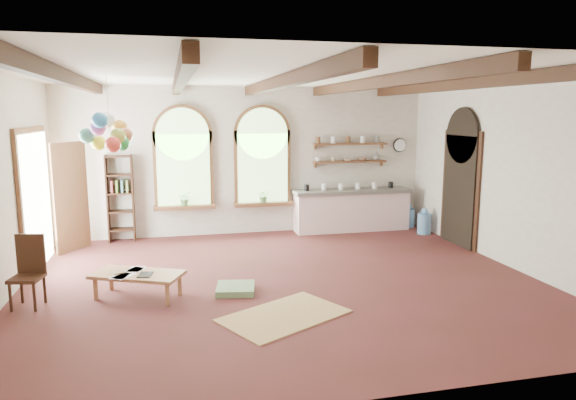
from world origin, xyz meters
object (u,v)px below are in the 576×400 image
object	(u,v)px
kitchen_counter	(351,210)
side_chair	(28,287)
balloon_cluster	(109,133)
coffee_table	(138,276)

from	to	relation	value
kitchen_counter	side_chair	distance (m)	6.87
kitchen_counter	balloon_cluster	world-z (taller)	balloon_cluster
kitchen_counter	balloon_cluster	size ratio (longest dim) A/B	2.33
coffee_table	side_chair	size ratio (longest dim) A/B	1.42
side_chair	balloon_cluster	bearing A→B (deg)	44.40
kitchen_counter	balloon_cluster	distance (m)	5.75
kitchen_counter	side_chair	world-z (taller)	side_chair
kitchen_counter	side_chair	size ratio (longest dim) A/B	2.71
side_chair	coffee_table	bearing A→B (deg)	1.31
coffee_table	side_chair	bearing A→B (deg)	-178.69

